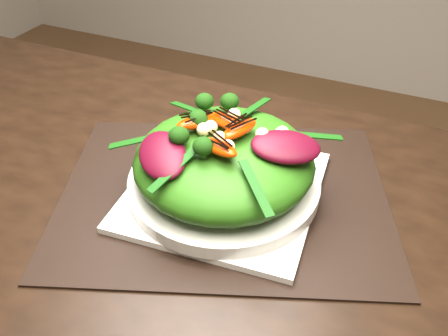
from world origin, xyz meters
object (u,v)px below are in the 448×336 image
at_px(salad_bowl, 224,182).
at_px(lettuce_mound, 224,160).
at_px(placemat, 224,194).
at_px(orange_segment, 217,116).
at_px(dining_table, 80,254).
at_px(plate_base, 224,190).

xyz_separation_m(salad_bowl, lettuce_mound, (0.00, 0.00, 0.04)).
relative_size(placemat, lettuce_mound, 1.87).
xyz_separation_m(placemat, salad_bowl, (0.00, 0.00, 0.02)).
bearing_deg(salad_bowl, lettuce_mound, 0.00).
distance_m(placemat, orange_segment, 0.11).
bearing_deg(placemat, orange_segment, 128.68).
bearing_deg(salad_bowl, dining_table, -129.65).
bearing_deg(lettuce_mound, salad_bowl, 0.00).
xyz_separation_m(placemat, orange_segment, (-0.02, 0.03, 0.10)).
bearing_deg(orange_segment, placemat, -51.32).
distance_m(dining_table, plate_base, 0.20).
distance_m(dining_table, lettuce_mound, 0.22).
bearing_deg(salad_bowl, orange_segment, 128.68).
bearing_deg(dining_table, placemat, 50.35).
bearing_deg(plate_base, dining_table, -129.65).
height_order(lettuce_mound, orange_segment, orange_segment).
bearing_deg(plate_base, placemat, 0.00).
relative_size(salad_bowl, orange_segment, 4.56).
xyz_separation_m(dining_table, orange_segment, (0.11, 0.18, 0.13)).
relative_size(dining_table, plate_base, 6.48).
bearing_deg(placemat, salad_bowl, 0.00).
xyz_separation_m(plate_base, lettuce_mound, (0.00, 0.00, 0.05)).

